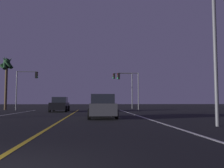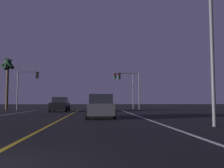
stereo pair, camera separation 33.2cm
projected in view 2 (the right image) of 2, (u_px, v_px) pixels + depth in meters
name	position (u px, v px, depth m)	size (l,w,h in m)	color
lane_edge_right	(149.00, 120.00, 15.64)	(0.16, 35.31, 0.01)	silver
lane_center_divider	(59.00, 120.00, 15.25)	(0.16, 35.31, 0.01)	gold
car_oncoming	(60.00, 105.00, 28.02)	(2.02, 4.30, 1.70)	black
car_lead_same_lane	(101.00, 107.00, 17.23)	(2.02, 4.30, 1.70)	black
traffic_light_near_right	(129.00, 82.00, 34.07)	(3.12, 0.36, 5.27)	#4C4C51
traffic_light_near_left	(28.00, 81.00, 33.13)	(2.94, 0.36, 5.33)	#4C4C51
traffic_light_far_right	(124.00, 82.00, 39.57)	(3.29, 0.36, 5.86)	#4C4C51
street_lamp_right_near	(203.00, 21.00, 11.81)	(2.00, 0.44, 8.14)	#4C4C51
palm_tree_left_far	(8.00, 67.00, 34.89)	(1.98, 2.05, 7.94)	#473826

